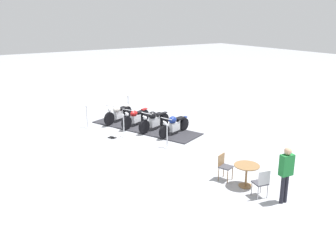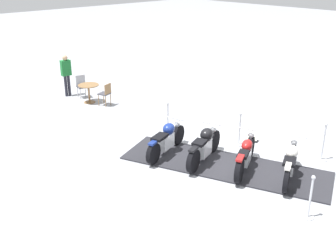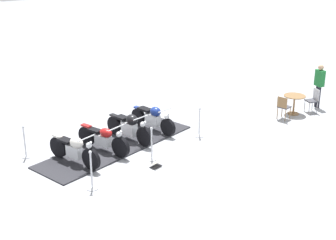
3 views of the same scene
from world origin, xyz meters
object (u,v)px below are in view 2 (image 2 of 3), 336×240
motorcycle_maroon (246,155)px  bystander_person (66,72)px  motorcycle_navy (167,139)px  info_placard (252,139)px  stanchion_right_front (323,148)px  cafe_table (89,89)px  cafe_chair_across_table (106,93)px  stanchion_right_rear (168,123)px  motorcycle_black (205,145)px  cafe_chair_near_table (82,85)px  motorcycle_cream (290,161)px  stanchion_left_front (310,203)px  stanchion_right_mid (239,134)px

motorcycle_maroon → bystander_person: bystander_person is taller
motorcycle_navy → info_placard: size_ratio=4.84×
stanchion_right_front → cafe_table: 9.15m
cafe_table → cafe_chair_across_table: cafe_chair_across_table is taller
motorcycle_maroon → stanchion_right_rear: stanchion_right_rear is taller
stanchion_right_front → motorcycle_black: bearing=48.5°
motorcycle_navy → cafe_chair_near_table: 6.49m
motorcycle_cream → stanchion_right_rear: bearing=67.1°
stanchion_right_front → cafe_chair_near_table: stanchion_right_front is taller
motorcycle_black → info_placard: 2.20m
stanchion_right_rear → bystander_person: (5.78, 0.39, 0.73)m
motorcycle_black → stanchion_left_front: size_ratio=1.93×
cafe_chair_near_table → motorcycle_navy: bearing=2.2°
stanchion_right_rear → bystander_person: bearing=3.9°
motorcycle_navy → stanchion_left_front: stanchion_left_front is taller
cafe_chair_across_table → motorcycle_cream: bearing=160.9°
info_placard → cafe_table: (6.78, 1.65, 0.50)m
stanchion_right_rear → stanchion_left_front: size_ratio=0.99×
cafe_chair_across_table → stanchion_right_rear: bearing=159.4°
motorcycle_maroon → cafe_chair_across_table: motorcycle_maroon is taller
stanchion_right_front → bystander_person: bearing=12.0°
stanchion_left_front → bystander_person: size_ratio=0.61×
motorcycle_cream → motorcycle_black: 2.35m
motorcycle_cream → info_placard: bearing=33.5°
motorcycle_maroon → stanchion_right_front: (-1.15, -2.10, -0.10)m
motorcycle_navy → stanchion_right_front: (-3.33, -2.97, -0.13)m
motorcycle_navy → bystander_person: 7.03m
stanchion_right_mid → bystander_person: bystander_person is taller
stanchion_left_front → stanchion_right_mid: stanchion_right_mid is taller
stanchion_right_rear → cafe_chair_across_table: bearing=-0.9°
motorcycle_black → stanchion_right_rear: size_ratio=1.96×
motorcycle_black → stanchion_right_mid: (0.02, -1.63, -0.17)m
motorcycle_black → cafe_table: size_ratio=2.48×
motorcycle_navy → stanchion_right_mid: stanchion_right_mid is taller
stanchion_right_rear → info_placard: stanchion_right_rear is taller
stanchion_right_rear → motorcycle_cream: bearing=-178.1°
stanchion_right_rear → info_placard: bearing=-149.0°
cafe_table → info_placard: bearing=-166.3°
stanchion_right_mid → cafe_chair_across_table: size_ratio=1.19×
motorcycle_navy → cafe_chair_across_table: 4.97m
motorcycle_maroon → motorcycle_black: motorcycle_maroon is taller
motorcycle_maroon → stanchion_right_mid: size_ratio=1.87×
stanchion_right_mid → motorcycle_black: bearing=90.7°
stanchion_left_front → bystander_person: bystander_person is taller
motorcycle_navy → info_placard: motorcycle_navy is taller
motorcycle_maroon → stanchion_left_front: 2.43m
stanchion_right_rear → cafe_chair_near_table: (5.20, 0.04, 0.21)m
stanchion_right_mid → stanchion_right_rear: bearing=21.8°
cafe_table → motorcycle_cream: bearing=-177.6°
motorcycle_cream → motorcycle_navy: 3.52m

